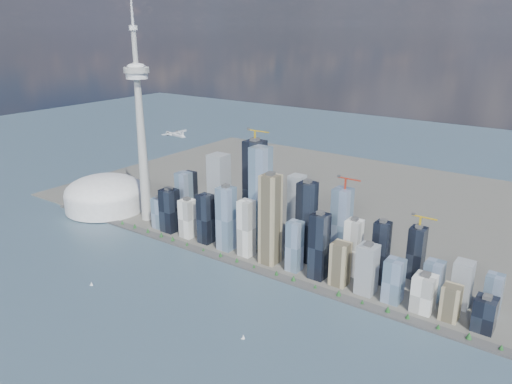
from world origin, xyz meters
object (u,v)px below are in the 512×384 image
Objects in this scene: dome_stadium at (105,195)px; sailboat_east at (243,338)px; needle_tower at (140,124)px; sailboat_west at (91,284)px; airplane at (175,134)px.

sailboat_east is at bearing -21.32° from dome_stadium.
needle_tower is 397.57m from sailboat_west.
airplane is 402.14m from sailboat_east.
airplane is at bearing -25.23° from needle_tower.
needle_tower reaches higher than airplane.
needle_tower is 241.40m from dome_stadium.
sailboat_east is at bearing -20.46° from airplane.
sailboat_east is (322.13, 30.17, -0.15)m from sailboat_west.
dome_stadium reaches higher than sailboat_west.
needle_tower is at bearing 163.82° from airplane.
dome_stadium is at bearing 174.96° from airplane.
sailboat_east is (273.80, -154.91, -250.52)m from airplane.
needle_tower is 227.07m from airplane.
dome_stadium is 403.73m from sailboat_west.
sailboat_west is at bearing -42.49° from dome_stadium.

